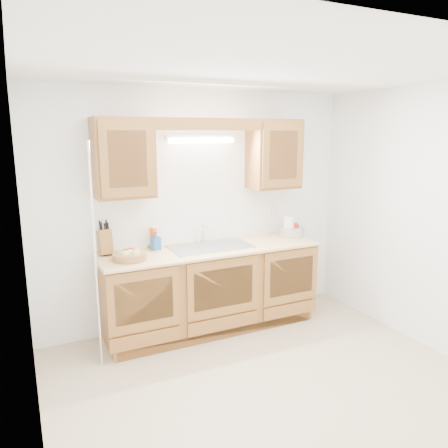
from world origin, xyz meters
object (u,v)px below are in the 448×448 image
paper_towel (289,227)px  apple_bowl (291,230)px  fruit_basket (130,255)px  knife_block (105,242)px

paper_towel → apple_bowl: paper_towel is taller
fruit_basket → apple_bowl: 1.90m
fruit_basket → apple_bowl: bearing=4.1°
paper_towel → apple_bowl: (0.06, 0.04, -0.05)m
fruit_basket → paper_towel: (1.83, 0.10, 0.08)m
knife_block → paper_towel: 2.01m
fruit_basket → knife_block: 0.34m
paper_towel → apple_bowl: bearing=29.3°
fruit_basket → paper_towel: bearing=3.1°
apple_bowl → fruit_basket: bearing=-175.9°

